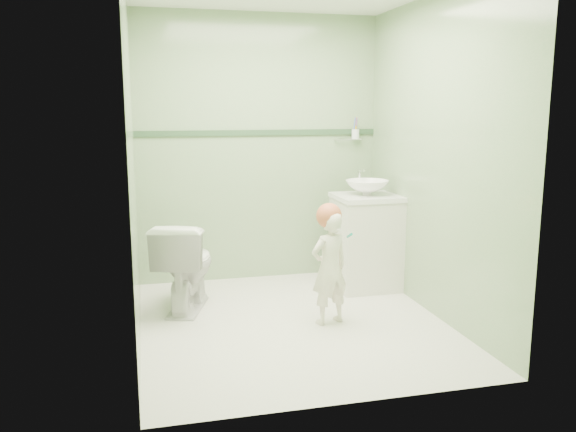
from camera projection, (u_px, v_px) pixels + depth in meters
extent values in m
plane|color=silver|center=(293.00, 323.00, 4.38)|extent=(2.50, 2.50, 0.00)
cube|color=#84AC7A|center=(259.00, 149.00, 5.36)|extent=(2.20, 0.04, 2.40)
cube|color=#84AC7A|center=(355.00, 183.00, 2.97)|extent=(2.20, 0.04, 2.40)
cube|color=#84AC7A|center=(132.00, 165.00, 3.90)|extent=(0.04, 2.50, 2.40)
cube|color=#84AC7A|center=(435.00, 158.00, 4.42)|extent=(0.04, 2.50, 2.40)
cube|color=#2F4D32|center=(259.00, 133.00, 5.32)|extent=(2.20, 0.02, 0.05)
cube|color=silver|center=(366.00, 243.00, 5.17)|extent=(0.52, 0.50, 0.80)
cube|color=white|center=(367.00, 197.00, 5.10)|extent=(0.54, 0.52, 0.04)
imported|color=white|center=(367.00, 188.00, 5.08)|extent=(0.37, 0.37, 0.13)
cylinder|color=silver|center=(359.00, 178.00, 5.26)|extent=(0.03, 0.03, 0.18)
cylinder|color=silver|center=(361.00, 170.00, 5.20)|extent=(0.02, 0.12, 0.02)
cylinder|color=silver|center=(348.00, 139.00, 5.49)|extent=(0.26, 0.02, 0.02)
cylinder|color=silver|center=(355.00, 134.00, 5.48)|extent=(0.07, 0.07, 0.09)
cylinder|color=#D4AA05|center=(356.00, 126.00, 5.46)|extent=(0.01, 0.01, 0.17)
cylinder|color=#B72837|center=(356.00, 126.00, 5.47)|extent=(0.01, 0.01, 0.17)
cylinder|color=#4150C9|center=(354.00, 126.00, 5.46)|extent=(0.01, 0.01, 0.17)
cylinder|color=purple|center=(356.00, 126.00, 5.46)|extent=(0.01, 0.01, 0.17)
imported|color=white|center=(186.00, 265.00, 4.63)|extent=(0.60, 0.79, 0.71)
imported|color=white|center=(329.00, 268.00, 4.31)|extent=(0.35, 0.28, 0.84)
sphere|color=#C4603A|center=(329.00, 216.00, 4.26)|extent=(0.19, 0.19, 0.19)
cylinder|color=#0B9A8C|center=(350.00, 235.00, 4.19)|extent=(0.04, 0.14, 0.06)
cube|color=white|center=(339.00, 230.00, 4.19)|extent=(0.03, 0.02, 0.02)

